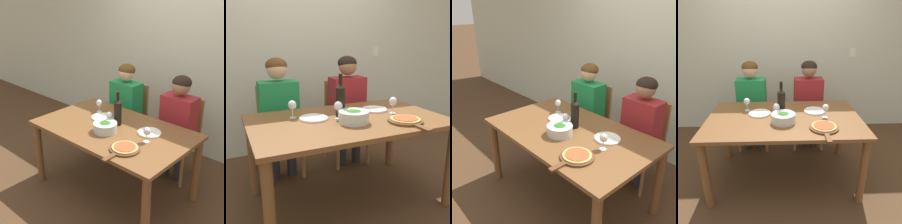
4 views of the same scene
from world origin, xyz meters
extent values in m
plane|color=#4C331E|center=(0.00, 0.00, 0.00)|extent=(40.00, 40.00, 0.00)
cube|color=beige|center=(0.00, 1.38, 1.35)|extent=(10.00, 0.05, 2.70)
cube|color=white|center=(1.10, 1.35, 1.25)|extent=(0.08, 0.01, 0.12)
cube|color=brown|center=(0.00, 0.00, 0.74)|extent=(1.62, 0.99, 0.04)
cylinder|color=brown|center=(-0.75, -0.43, 0.36)|extent=(0.08, 0.08, 0.73)
cylinder|color=brown|center=(0.75, -0.43, 0.36)|extent=(0.08, 0.08, 0.73)
cylinder|color=brown|center=(-0.75, 0.43, 0.36)|extent=(0.08, 0.08, 0.73)
cylinder|color=brown|center=(0.75, 0.43, 0.36)|extent=(0.08, 0.08, 0.73)
cube|color=#9E7042|center=(-0.43, 0.73, 0.45)|extent=(0.42, 0.42, 0.04)
cube|color=#9E7042|center=(-0.43, 0.92, 0.71)|extent=(0.38, 0.03, 0.48)
cylinder|color=#9E7042|center=(-0.62, 0.54, 0.22)|extent=(0.04, 0.04, 0.43)
cylinder|color=#9E7042|center=(-0.24, 0.54, 0.22)|extent=(0.04, 0.04, 0.43)
cylinder|color=#9E7042|center=(-0.62, 0.92, 0.22)|extent=(0.04, 0.04, 0.43)
cylinder|color=#9E7042|center=(-0.24, 0.92, 0.22)|extent=(0.04, 0.04, 0.43)
cube|color=#9E7042|center=(0.34, 0.73, 0.45)|extent=(0.42, 0.42, 0.04)
cube|color=#9E7042|center=(0.34, 0.92, 0.71)|extent=(0.38, 0.03, 0.48)
cylinder|color=#9E7042|center=(0.15, 0.54, 0.22)|extent=(0.04, 0.04, 0.43)
cylinder|color=#9E7042|center=(0.53, 0.54, 0.22)|extent=(0.04, 0.04, 0.43)
cylinder|color=#9E7042|center=(0.15, 0.92, 0.22)|extent=(0.04, 0.04, 0.43)
cylinder|color=#9E7042|center=(0.53, 0.92, 0.22)|extent=(0.04, 0.04, 0.43)
cylinder|color=#28282D|center=(-0.52, 0.65, 0.23)|extent=(0.10, 0.10, 0.47)
cylinder|color=#28282D|center=(-0.34, 0.65, 0.23)|extent=(0.10, 0.10, 0.47)
cube|color=#1E8C47|center=(-0.43, 0.71, 0.74)|extent=(0.38, 0.22, 0.54)
cylinder|color=#1E8C47|center=(-0.63, 0.46, 0.59)|extent=(0.07, 0.31, 0.14)
cylinder|color=#1E8C47|center=(-0.23, 0.46, 0.59)|extent=(0.07, 0.31, 0.14)
sphere|color=#DBAD89|center=(-0.43, 0.71, 1.13)|extent=(0.20, 0.20, 0.20)
ellipsoid|color=#563819|center=(-0.43, 0.72, 1.16)|extent=(0.21, 0.21, 0.15)
cylinder|color=#28282D|center=(0.25, 0.65, 0.23)|extent=(0.10, 0.10, 0.47)
cylinder|color=#28282D|center=(0.43, 0.65, 0.23)|extent=(0.10, 0.10, 0.47)
cube|color=maroon|center=(0.34, 0.71, 0.74)|extent=(0.38, 0.22, 0.54)
cylinder|color=maroon|center=(0.14, 0.46, 0.59)|extent=(0.07, 0.31, 0.14)
cylinder|color=maroon|center=(0.54, 0.46, 0.59)|extent=(0.07, 0.31, 0.14)
sphere|color=#9E7051|center=(0.34, 0.71, 1.13)|extent=(0.20, 0.20, 0.20)
ellipsoid|color=black|center=(0.34, 0.72, 1.16)|extent=(0.21, 0.21, 0.15)
cylinder|color=black|center=(-0.03, 0.09, 0.89)|extent=(0.08, 0.08, 0.25)
cone|color=black|center=(-0.03, 0.09, 1.03)|extent=(0.08, 0.08, 0.03)
cylinder|color=black|center=(-0.03, 0.09, 1.09)|extent=(0.03, 0.03, 0.08)
cylinder|color=silver|center=(-0.01, -0.12, 0.81)|extent=(0.24, 0.24, 0.10)
ellipsoid|color=#2D6B23|center=(-0.01, -0.12, 0.82)|extent=(0.20, 0.20, 0.10)
cylinder|color=silver|center=(-0.27, 0.10, 0.77)|extent=(0.24, 0.24, 0.01)
torus|color=silver|center=(-0.27, 0.10, 0.77)|extent=(0.24, 0.24, 0.01)
cylinder|color=silver|center=(0.35, 0.15, 0.77)|extent=(0.24, 0.24, 0.01)
torus|color=silver|center=(0.35, 0.15, 0.77)|extent=(0.24, 0.24, 0.01)
cylinder|color=brown|center=(0.38, -0.27, 0.77)|extent=(0.28, 0.28, 0.02)
cube|color=brown|center=(0.38, -0.48, 0.77)|extent=(0.04, 0.14, 0.02)
cylinder|color=tan|center=(0.38, -0.27, 0.79)|extent=(0.24, 0.24, 0.01)
cylinder|color=#AD4C28|center=(0.38, -0.27, 0.79)|extent=(0.20, 0.20, 0.01)
cylinder|color=silver|center=(-0.42, 0.21, 0.77)|extent=(0.06, 0.06, 0.01)
cylinder|color=silver|center=(-0.42, 0.21, 0.81)|extent=(0.01, 0.01, 0.07)
ellipsoid|color=silver|center=(-0.42, 0.21, 0.88)|extent=(0.07, 0.07, 0.08)
ellipsoid|color=maroon|center=(-0.42, 0.21, 0.86)|extent=(0.06, 0.06, 0.03)
cylinder|color=silver|center=(0.43, -0.02, 0.77)|extent=(0.06, 0.06, 0.01)
cylinder|color=silver|center=(0.43, -0.02, 0.81)|extent=(0.01, 0.01, 0.07)
ellipsoid|color=silver|center=(0.43, -0.02, 0.88)|extent=(0.07, 0.07, 0.08)
ellipsoid|color=maroon|center=(0.43, -0.02, 0.86)|extent=(0.06, 0.06, 0.03)
cylinder|color=silver|center=(-0.08, 0.02, 0.77)|extent=(0.06, 0.06, 0.01)
cylinder|color=silver|center=(-0.08, 0.02, 0.81)|extent=(0.01, 0.01, 0.07)
ellipsoid|color=silver|center=(-0.08, 0.02, 0.88)|extent=(0.07, 0.07, 0.08)
ellipsoid|color=maroon|center=(-0.08, 0.02, 0.86)|extent=(0.06, 0.06, 0.03)
camera|label=1|loc=(1.95, -2.17, 2.16)|focal=50.00mm
camera|label=2|loc=(-0.94, -1.88, 1.39)|focal=42.00mm
camera|label=3|loc=(1.64, -1.54, 1.94)|focal=42.00mm
camera|label=4|loc=(-0.02, -2.12, 1.72)|focal=35.00mm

